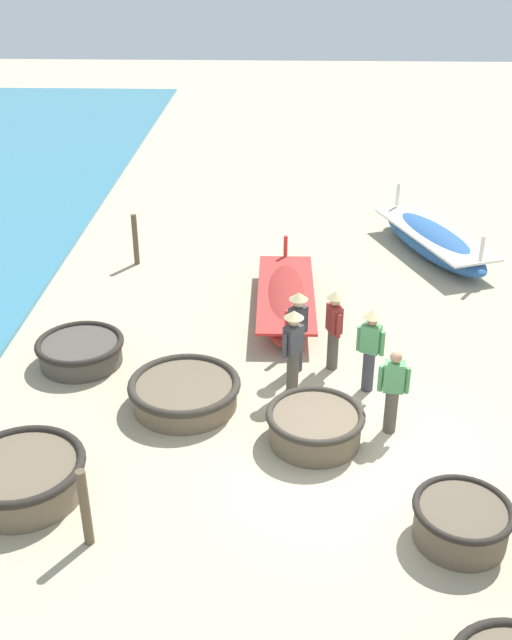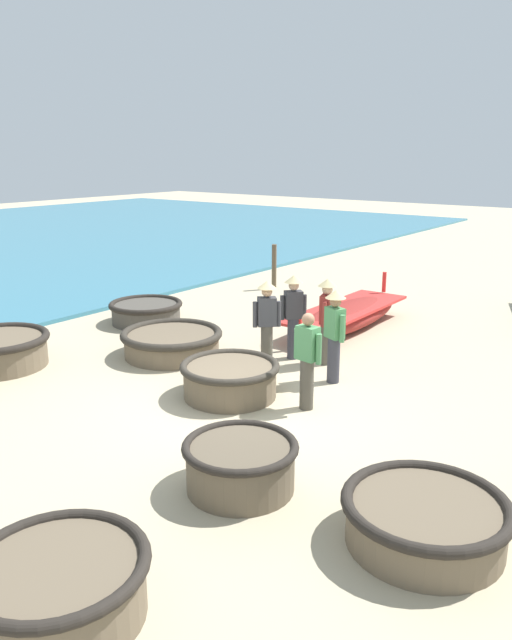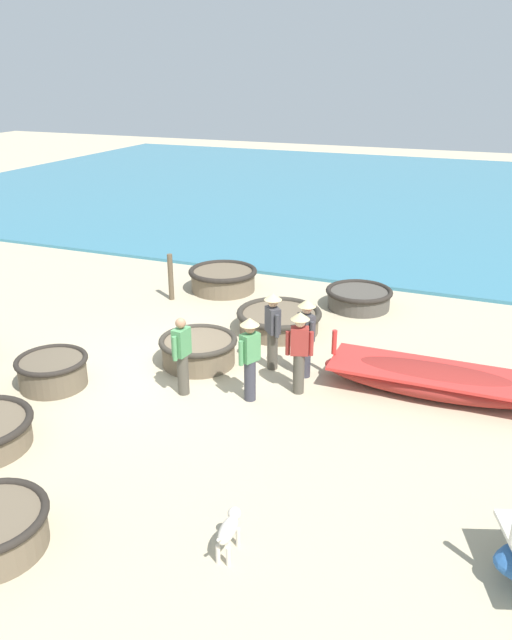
# 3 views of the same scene
# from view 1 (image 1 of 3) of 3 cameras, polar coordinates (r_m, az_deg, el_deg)

# --- Properties ---
(ground_plane) EXTENTS (80.00, 80.00, 0.00)m
(ground_plane) POSITION_cam_1_polar(r_m,az_deg,el_deg) (12.66, 6.82, -9.80)
(ground_plane) COLOR #BCAD8C
(coracle_center) EXTENTS (1.74, 1.74, 0.51)m
(coracle_center) POSITION_cam_1_polar(r_m,az_deg,el_deg) (15.14, -13.23, -2.27)
(coracle_center) COLOR #4C473F
(coracle_center) RESTS_ON ground
(coracle_weathered) EXTENTS (1.41, 1.41, 0.61)m
(coracle_weathered) POSITION_cam_1_polar(r_m,az_deg,el_deg) (11.20, 15.38, -14.54)
(coracle_weathered) COLOR brown
(coracle_weathered) RESTS_ON ground
(coracle_far_right) EXTENTS (2.03, 2.03, 0.52)m
(coracle_far_right) POSITION_cam_1_polar(r_m,az_deg,el_deg) (13.54, -5.46, -5.47)
(coracle_far_right) COLOR brown
(coracle_far_right) RESTS_ON ground
(coracle_upturned) EXTENTS (1.92, 1.92, 0.63)m
(coracle_upturned) POSITION_cam_1_polar(r_m,az_deg,el_deg) (12.05, -17.32, -11.28)
(coracle_upturned) COLOR brown
(coracle_upturned) RESTS_ON ground
(coracle_front_right) EXTENTS (1.66, 1.66, 0.59)m
(coracle_front_right) POSITION_cam_1_polar(r_m,az_deg,el_deg) (12.63, 4.51, -7.99)
(coracle_front_right) COLOR brown
(coracle_front_right) RESTS_ON ground
(long_boat_blue_hull) EXTENTS (2.79, 4.74, 1.29)m
(long_boat_blue_hull) POSITION_cam_1_polar(r_m,az_deg,el_deg) (20.25, 13.37, 5.90)
(long_boat_blue_hull) COLOR #285693
(long_boat_blue_hull) RESTS_ON ground
(long_boat_white_hull) EXTENTS (1.28, 4.30, 1.02)m
(long_boat_white_hull) POSITION_cam_1_polar(r_m,az_deg,el_deg) (16.74, 2.29, 1.63)
(long_boat_white_hull) COLOR maroon
(long_boat_white_hull) RESTS_ON ground
(fisherman_standing_left) EXTENTS (0.53, 0.26, 1.57)m
(fisherman_standing_left) POSITION_cam_1_polar(r_m,az_deg,el_deg) (12.74, 10.39, -5.24)
(fisherman_standing_left) COLOR #4C473D
(fisherman_standing_left) RESTS_ON ground
(fisherman_by_coracle) EXTENTS (0.49, 0.36, 1.67)m
(fisherman_by_coracle) POSITION_cam_1_polar(r_m,az_deg,el_deg) (13.72, 8.70, -1.90)
(fisherman_by_coracle) COLOR #383842
(fisherman_by_coracle) RESTS_ON ground
(fisherman_hauling) EXTENTS (0.39, 0.42, 1.67)m
(fisherman_hauling) POSITION_cam_1_polar(r_m,az_deg,el_deg) (14.21, 3.20, -0.48)
(fisherman_hauling) COLOR #383842
(fisherman_hauling) RESTS_ON ground
(fisherman_standing_right) EXTENTS (0.41, 0.40, 1.67)m
(fisherman_standing_right) POSITION_cam_1_polar(r_m,az_deg,el_deg) (13.56, 2.85, -1.97)
(fisherman_standing_right) COLOR #4C473D
(fisherman_standing_right) RESTS_ON ground
(fisherman_with_hat) EXTENTS (0.36, 0.51, 1.67)m
(fisherman_with_hat) POSITION_cam_1_polar(r_m,az_deg,el_deg) (14.33, 5.97, -0.36)
(fisherman_with_hat) COLOR #4C473D
(fisherman_with_hat) RESTS_ON ground
(mooring_post_shoreline) EXTENTS (0.14, 0.14, 1.27)m
(mooring_post_shoreline) POSITION_cam_1_polar(r_m,az_deg,el_deg) (10.82, -12.89, -13.78)
(mooring_post_shoreline) COLOR brown
(mooring_post_shoreline) RESTS_ON ground
(mooring_post_mid_beach) EXTENTS (0.14, 0.14, 1.33)m
(mooring_post_mid_beach) POSITION_cam_1_polar(r_m,az_deg,el_deg) (19.24, -9.18, 6.08)
(mooring_post_mid_beach) COLOR brown
(mooring_post_mid_beach) RESTS_ON ground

